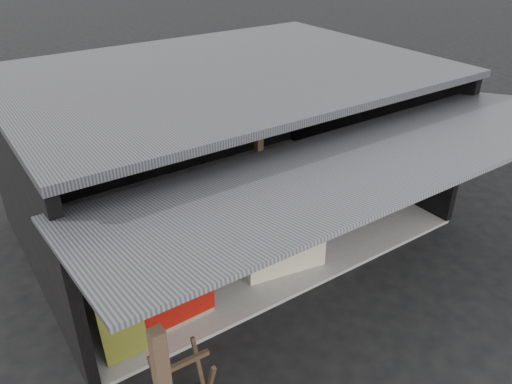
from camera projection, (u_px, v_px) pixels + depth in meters
ground at (311, 290)px, 8.01m from camera, size 80.00×80.00×0.00m
concrete_slab at (229, 219)px, 9.79m from camera, size 7.00×5.00×0.06m
shophouse at (216, 115)px, 9.01m from camera, size 7.40×7.29×3.02m
banana_table at (278, 242)px, 8.38m from camera, size 1.57×1.12×0.79m
banana_pile at (279, 218)px, 8.15m from camera, size 1.44×1.01×0.16m
white_crate at (254, 214)px, 8.87m from camera, size 1.07×0.78×1.11m
neighbor_stall at (156, 294)px, 7.12m from camera, size 1.52×0.72×1.55m
green_signboard at (123, 330)px, 6.54m from camera, size 0.59×0.17×0.88m
sawhorse at (183, 377)px, 5.95m from camera, size 0.72×0.63×0.69m
water_barrel at (307, 222)px, 9.21m from camera, size 0.32×0.32×0.47m
plastic_chair at (306, 166)px, 10.62m from camera, size 0.45×0.45×0.89m
magenta_rug at (316, 198)px, 10.48m from camera, size 1.50×1.01×0.01m
picture_frames at (160, 96)px, 10.51m from camera, size 1.62×0.04×0.46m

